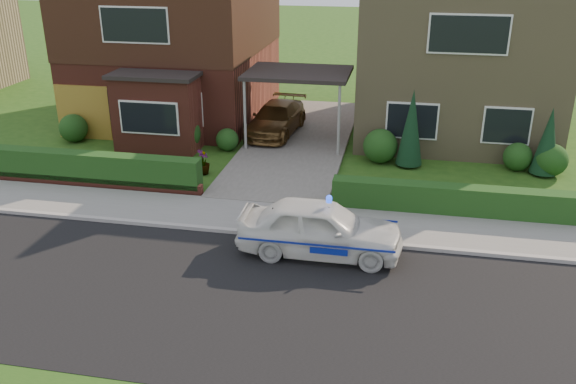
# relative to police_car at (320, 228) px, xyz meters

# --- Properties ---
(ground) EXTENTS (120.00, 120.00, 0.00)m
(ground) POSITION_rel_police_car_xyz_m (-2.09, -2.40, -0.69)
(ground) COLOR #214B14
(ground) RESTS_ON ground
(road) EXTENTS (60.00, 6.00, 0.02)m
(road) POSITION_rel_police_car_xyz_m (-2.09, -2.40, -0.69)
(road) COLOR black
(road) RESTS_ON ground
(kerb) EXTENTS (60.00, 0.16, 0.12)m
(kerb) POSITION_rel_police_car_xyz_m (-2.09, 0.65, -0.63)
(kerb) COLOR #9E9993
(kerb) RESTS_ON ground
(sidewalk) EXTENTS (60.00, 2.00, 0.10)m
(sidewalk) POSITION_rel_police_car_xyz_m (-2.09, 1.70, -0.64)
(sidewalk) COLOR slate
(sidewalk) RESTS_ON ground
(driveway) EXTENTS (3.80, 12.00, 0.12)m
(driveway) POSITION_rel_police_car_xyz_m (-2.09, 8.60, -0.63)
(driveway) COLOR #666059
(driveway) RESTS_ON ground
(house_left) EXTENTS (7.50, 9.53, 7.25)m
(house_left) POSITION_rel_police_car_xyz_m (-7.88, 11.50, 3.12)
(house_left) COLOR maroon
(house_left) RESTS_ON ground
(house_right) EXTENTS (7.50, 8.06, 7.25)m
(house_right) POSITION_rel_police_car_xyz_m (3.71, 11.59, 2.97)
(house_right) COLOR #907F58
(house_right) RESTS_ON ground
(carport_link) EXTENTS (3.80, 3.00, 2.77)m
(carport_link) POSITION_rel_police_car_xyz_m (-2.09, 8.55, 1.96)
(carport_link) COLOR black
(carport_link) RESTS_ON ground
(garage_door) EXTENTS (2.20, 0.10, 2.10)m
(garage_door) POSITION_rel_police_car_xyz_m (-10.34, 7.56, 0.36)
(garage_door) COLOR olive
(garage_door) RESTS_ON ground
(dwarf_wall) EXTENTS (7.70, 0.25, 0.36)m
(dwarf_wall) POSITION_rel_police_car_xyz_m (-7.89, 2.90, -0.51)
(dwarf_wall) COLOR maroon
(dwarf_wall) RESTS_ON ground
(hedge_left) EXTENTS (7.50, 0.55, 0.90)m
(hedge_left) POSITION_rel_police_car_xyz_m (-7.89, 3.05, -0.69)
(hedge_left) COLOR #133D16
(hedge_left) RESTS_ON ground
(hedge_right) EXTENTS (7.50, 0.55, 0.80)m
(hedge_right) POSITION_rel_police_car_xyz_m (3.71, 2.95, -0.69)
(hedge_right) COLOR #133D16
(hedge_right) RESTS_ON ground
(shrub_left_far) EXTENTS (1.08, 1.08, 1.08)m
(shrub_left_far) POSITION_rel_police_car_xyz_m (-10.59, 7.10, -0.15)
(shrub_left_far) COLOR #133D16
(shrub_left_far) RESTS_ON ground
(shrub_left_mid) EXTENTS (1.32, 1.32, 1.32)m
(shrub_left_mid) POSITION_rel_police_car_xyz_m (-6.09, 6.90, -0.03)
(shrub_left_mid) COLOR #133D16
(shrub_left_mid) RESTS_ON ground
(shrub_left_near) EXTENTS (0.84, 0.84, 0.84)m
(shrub_left_near) POSITION_rel_police_car_xyz_m (-4.49, 7.20, -0.27)
(shrub_left_near) COLOR #133D16
(shrub_left_near) RESTS_ON ground
(shrub_right_near) EXTENTS (1.20, 1.20, 1.20)m
(shrub_right_near) POSITION_rel_police_car_xyz_m (1.11, 7.00, -0.09)
(shrub_right_near) COLOR #133D16
(shrub_right_near) RESTS_ON ground
(shrub_right_mid) EXTENTS (0.96, 0.96, 0.96)m
(shrub_right_mid) POSITION_rel_police_car_xyz_m (5.71, 7.10, -0.21)
(shrub_right_mid) COLOR #133D16
(shrub_right_mid) RESTS_ON ground
(shrub_right_far) EXTENTS (1.08, 1.08, 1.08)m
(shrub_right_far) POSITION_rel_police_car_xyz_m (6.71, 6.80, -0.15)
(shrub_right_far) COLOR #133D16
(shrub_right_far) RESTS_ON ground
(conifer_a) EXTENTS (0.90, 0.90, 2.60)m
(conifer_a) POSITION_rel_police_car_xyz_m (2.11, 6.80, 0.61)
(conifer_a) COLOR black
(conifer_a) RESTS_ON ground
(conifer_b) EXTENTS (0.90, 0.90, 2.20)m
(conifer_b) POSITION_rel_police_car_xyz_m (6.51, 6.80, 0.41)
(conifer_b) COLOR black
(conifer_b) RESTS_ON ground
(police_car) EXTENTS (3.74, 4.07, 1.55)m
(police_car) POSITION_rel_police_car_xyz_m (0.00, 0.00, 0.00)
(police_car) COLOR silver
(police_car) RESTS_ON ground
(driveway_car) EXTENTS (2.02, 4.20, 1.18)m
(driveway_car) POSITION_rel_police_car_xyz_m (-3.09, 9.30, 0.02)
(driveway_car) COLOR brown
(driveway_car) RESTS_ON driveway
(potted_plant_a) EXTENTS (0.40, 0.28, 0.72)m
(potted_plant_a) POSITION_rel_police_car_xyz_m (-5.49, 3.89, -0.33)
(potted_plant_a) COLOR gray
(potted_plant_a) RESTS_ON ground
(potted_plant_b) EXTENTS (0.50, 0.48, 0.72)m
(potted_plant_b) POSITION_rel_police_car_xyz_m (-9.72, 3.60, -0.34)
(potted_plant_b) COLOR gray
(potted_plant_b) RESTS_ON ground
(potted_plant_c) EXTENTS (0.50, 0.50, 0.82)m
(potted_plant_c) POSITION_rel_police_car_xyz_m (-4.60, 4.69, -0.28)
(potted_plant_c) COLOR gray
(potted_plant_c) RESTS_ON ground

